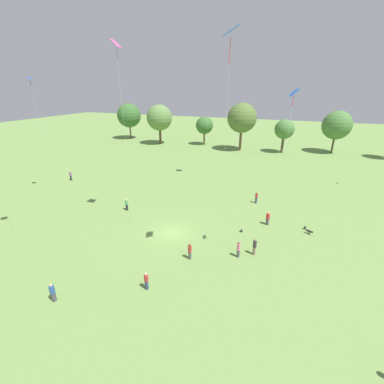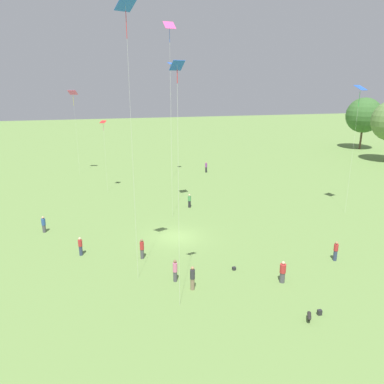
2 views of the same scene
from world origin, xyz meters
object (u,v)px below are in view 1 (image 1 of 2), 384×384
person_2 (146,281)px  person_3 (190,251)px  person_4 (255,247)px  kite_0 (208,102)px  person_6 (71,176)px  kite_4 (230,45)px  person_8 (53,292)px  picnic_bag_0 (305,228)px  dog_0 (310,231)px  kite_5 (292,108)px  kite_7 (117,53)px  kite_3 (32,90)px  person_7 (127,205)px  picnic_bag_1 (241,231)px  person_1 (256,198)px  person_5 (268,218)px  person_0 (238,249)px

person_2 → person_3: 5.41m
person_4 → kite_0: kite_0 is taller
person_6 → kite_4: bearing=40.2°
person_8 → picnic_bag_0: bearing=-47.1°
person_2 → dog_0: person_2 is taller
kite_5 → kite_7: (-16.83, 2.67, 4.46)m
person_3 → kite_5: (7.46, 1.70, 13.39)m
kite_3 → kite_4: bearing=-82.2°
person_7 → picnic_bag_1: bearing=91.8°
person_1 → person_5: bearing=-26.9°
kite_5 → picnic_bag_1: bearing=-116.8°
person_3 → person_6: person_6 is taller
person_7 → kite_7: size_ratio=0.08×
kite_3 → picnic_bag_1: bearing=-67.6°
kite_5 → person_3: bearing=-49.6°
person_8 → person_5: bearing=-40.4°
person_0 → kite_4: 17.59m
person_4 → dog_0: bearing=-153.8°
person_1 → kite_0: (-10.27, 8.19, 12.45)m
kite_4 → kite_5: bearing=138.6°
kite_7 → kite_5: bearing=-65.0°
person_7 → kite_5: size_ratio=0.11×
person_3 → person_5: bearing=59.0°
kite_4 → picnic_bag_1: size_ratio=68.65×
person_8 → person_0: bearing=-51.5°
kite_4 → picnic_bag_0: bearing=165.1°
person_2 → kite_7: kite_7 is taller
person_7 → kite_3: (-13.68, 0.45, 14.46)m
kite_5 → dog_0: bearing=-178.4°
person_2 → person_7: (-10.18, 12.02, -0.02)m
person_2 → kite_5: bearing=-30.8°
person_4 → person_7: size_ratio=1.11×
person_8 → kite_0: kite_0 is taller
person_1 → dog_0: (6.99, -6.48, -0.50)m
person_5 → kite_3: bearing=163.3°
kite_3 → kite_4: 30.13m
person_3 → picnic_bag_0: (10.68, 10.25, -0.71)m
person_1 → person_3: size_ratio=0.98×
kite_7 → person_2: bearing=-107.5°
kite_5 → picnic_bag_0: size_ratio=44.09×
person_3 → kite_7: 20.62m
person_5 → person_0: bearing=-125.4°
person_8 → picnic_bag_0: person_8 is taller
person_1 → kite_0: size_ratio=0.12×
person_1 → kite_4: kite_4 is taller
dog_0 → person_3: bearing=-21.2°
kite_4 → picnic_bag_0: 22.41m
picnic_bag_0 → person_5: bearing=-173.6°
person_5 → picnic_bag_1: 3.95m
kite_4 → kite_0: bearing=-139.6°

